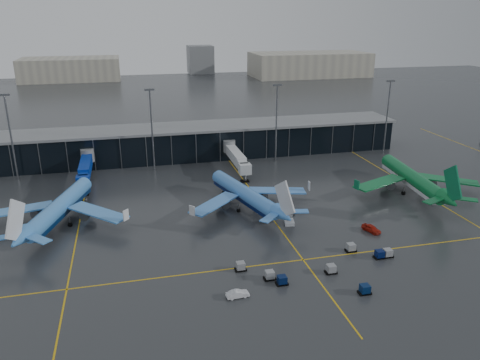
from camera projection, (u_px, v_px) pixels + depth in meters
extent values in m
plane|color=#282B2D|center=(237.00, 233.00, 105.17)|extent=(600.00, 600.00, 0.00)
cube|color=black|center=(196.00, 142.00, 160.23)|extent=(140.00, 16.00, 10.00)
cube|color=slate|center=(195.00, 127.00, 158.45)|extent=(142.00, 17.00, 0.80)
cylinder|color=#595B60|center=(87.00, 155.00, 144.58)|extent=(4.00, 4.00, 4.00)
cube|color=navy|center=(85.00, 171.00, 132.49)|extent=(3.00, 24.00, 3.00)
cylinder|color=#595B60|center=(84.00, 191.00, 126.67)|extent=(1.00, 1.00, 2.60)
cylinder|color=#595B60|center=(229.00, 146.00, 154.62)|extent=(4.00, 4.00, 4.00)
cube|color=silver|center=(239.00, 160.00, 142.53)|extent=(3.00, 24.00, 3.00)
cylinder|color=#595B60|center=(245.00, 178.00, 136.70)|extent=(1.00, 1.00, 2.60)
cylinder|color=#595B60|center=(11.00, 139.00, 134.47)|extent=(0.50, 0.50, 25.00)
cube|color=#595B60|center=(4.00, 95.00, 130.20)|extent=(3.00, 0.40, 0.60)
cylinder|color=#595B60|center=(152.00, 131.00, 143.39)|extent=(0.50, 0.50, 25.00)
cube|color=#595B60|center=(149.00, 90.00, 139.12)|extent=(3.00, 0.40, 0.60)
cylinder|color=#595B60|center=(276.00, 124.00, 152.31)|extent=(0.50, 0.50, 25.00)
cube|color=#595B60|center=(277.00, 85.00, 148.04)|extent=(3.00, 0.40, 0.60)
cylinder|color=#595B60|center=(387.00, 118.00, 161.23)|extent=(0.50, 0.50, 25.00)
cube|color=#595B60|center=(391.00, 81.00, 156.96)|extent=(3.00, 0.40, 0.60)
cube|color=#B2AD99|center=(309.00, 64.00, 366.86)|extent=(90.00, 42.00, 18.00)
cube|color=#B2AD99|center=(71.00, 69.00, 345.36)|extent=(70.00, 38.00, 16.00)
cube|color=#B2AD99|center=(200.00, 59.00, 384.96)|extent=(20.00, 20.00, 22.00)
cube|color=gold|center=(81.00, 213.00, 115.66)|extent=(0.30, 120.00, 0.02)
cube|color=gold|center=(256.00, 197.00, 125.70)|extent=(0.30, 120.00, 0.02)
cube|color=gold|center=(405.00, 183.00, 135.73)|extent=(0.30, 120.00, 0.02)
cube|color=gold|center=(303.00, 260.00, 93.67)|extent=(220.00, 0.30, 0.02)
cube|color=black|center=(331.00, 272.00, 88.87)|extent=(2.20, 1.50, 0.36)
cube|color=gray|center=(331.00, 269.00, 88.61)|extent=(1.60, 1.50, 1.50)
cube|color=black|center=(379.00, 257.00, 94.26)|extent=(2.20, 1.50, 0.36)
cube|color=#05113F|center=(380.00, 254.00, 94.00)|extent=(1.60, 1.50, 1.50)
cube|color=black|center=(351.00, 250.00, 97.03)|extent=(2.20, 1.50, 0.36)
cube|color=gray|center=(351.00, 247.00, 96.77)|extent=(1.60, 1.50, 1.50)
cube|color=black|center=(387.00, 256.00, 94.77)|extent=(2.20, 1.50, 0.36)
cube|color=gray|center=(388.00, 253.00, 94.51)|extent=(1.60, 1.50, 1.50)
cube|color=black|center=(282.00, 283.00, 85.12)|extent=(2.20, 1.50, 0.36)
cube|color=#04143B|center=(282.00, 280.00, 84.86)|extent=(1.60, 1.50, 1.50)
cube|color=black|center=(270.00, 278.00, 86.77)|extent=(2.20, 1.50, 0.36)
cube|color=gray|center=(270.00, 275.00, 86.51)|extent=(1.60, 1.50, 1.50)
cube|color=black|center=(241.00, 269.00, 89.81)|extent=(2.20, 1.50, 0.36)
cube|color=gray|center=(241.00, 266.00, 89.55)|extent=(1.60, 1.50, 1.50)
cube|color=black|center=(364.00, 293.00, 82.33)|extent=(2.20, 1.50, 0.36)
cube|color=#051A41|center=(365.00, 289.00, 82.07)|extent=(1.60, 1.50, 1.50)
cube|color=silver|center=(289.00, 222.00, 109.67)|extent=(2.82, 3.59, 0.80)
cube|color=silver|center=(289.00, 215.00, 109.03)|extent=(2.15, 3.10, 2.29)
imported|color=#A8190C|center=(371.00, 228.00, 105.46)|extent=(3.38, 5.09, 1.61)
imported|color=silver|center=(238.00, 294.00, 81.09)|extent=(4.16, 1.74, 1.34)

